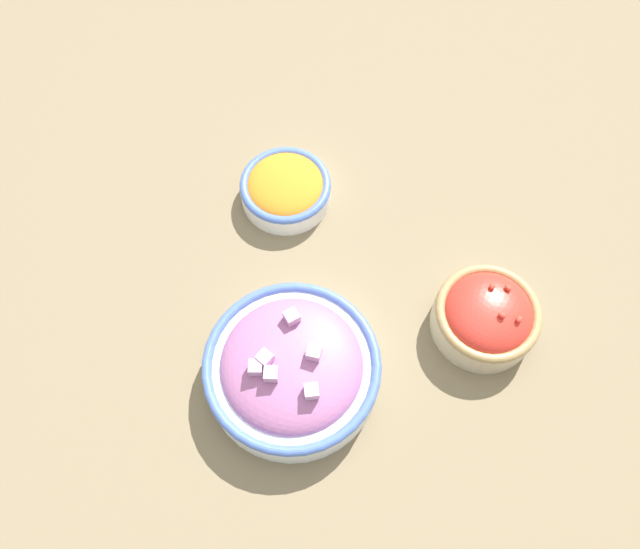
{
  "coord_description": "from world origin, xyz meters",
  "views": [
    {
      "loc": [
        -0.25,
        0.23,
        0.73
      ],
      "look_at": [
        0.0,
        0.0,
        0.03
      ],
      "focal_mm": 35.0,
      "sensor_mm": 36.0,
      "label": 1
    }
  ],
  "objects": [
    {
      "name": "bowl_cherry_tomatoes",
      "position": [
        -0.18,
        -0.11,
        0.03
      ],
      "size": [
        0.13,
        0.13,
        0.07
      ],
      "color": "beige",
      "rests_on": "ground_plane"
    },
    {
      "name": "bowl_red_onion",
      "position": [
        -0.07,
        0.11,
        0.03
      ],
      "size": [
        0.21,
        0.21,
        0.08
      ],
      "color": "silver",
      "rests_on": "ground_plane"
    },
    {
      "name": "ground_plane",
      "position": [
        0.0,
        0.0,
        0.0
      ],
      "size": [
        3.0,
        3.0,
        0.0
      ],
      "primitive_type": "plane",
      "color": "#75664C"
    },
    {
      "name": "bowl_carrots",
      "position": [
        0.13,
        -0.06,
        0.02
      ],
      "size": [
        0.12,
        0.12,
        0.04
      ],
      "color": "white",
      "rests_on": "ground_plane"
    }
  ]
}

